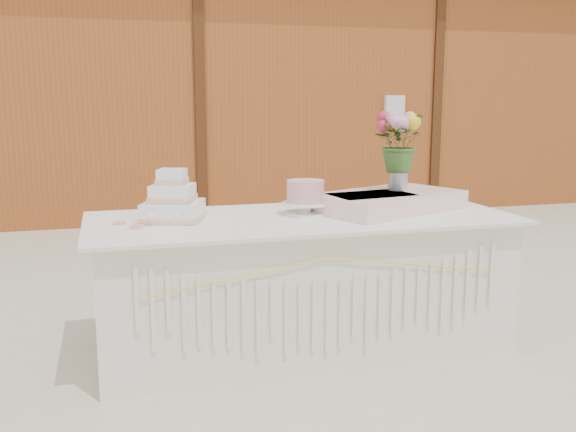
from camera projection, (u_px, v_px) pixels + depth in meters
name	position (u px, v px, depth m)	size (l,w,h in m)	color
ground	(302.00, 345.00, 3.78)	(80.00, 80.00, 0.00)	beige
barn	(179.00, 82.00, 9.15)	(12.60, 4.60, 3.30)	brown
cake_table	(302.00, 282.00, 3.70)	(2.40, 1.00, 0.77)	white
wedding_cake	(173.00, 203.00, 3.51)	(0.40, 0.40, 0.28)	white
pink_cake_stand	(305.00, 195.00, 3.68)	(0.28, 0.28, 0.20)	white
satin_runner	(388.00, 201.00, 3.82)	(0.87, 0.51, 0.11)	#FFCDCD
flower_vase	(398.00, 177.00, 3.89)	(0.12, 0.12, 0.16)	#B9B9BF
bouquet	(399.00, 135.00, 3.85)	(0.31, 0.27, 0.35)	#3D6528
loose_flowers	(129.00, 223.00, 3.40)	(0.14, 0.34, 0.02)	pink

